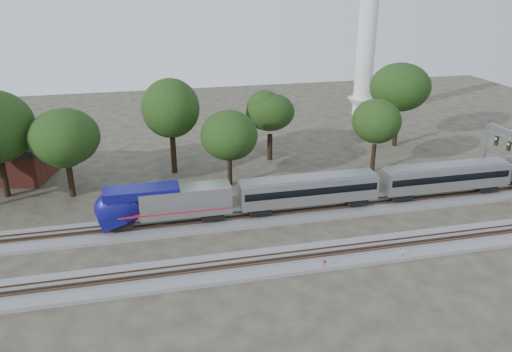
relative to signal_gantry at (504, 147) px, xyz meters
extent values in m
plane|color=#383328|center=(-32.19, -6.00, -6.23)|extent=(160.00, 160.00, 0.00)
cube|color=slate|center=(-32.19, 0.00, -6.03)|extent=(160.00, 5.00, 0.40)
cube|color=brown|center=(-32.19, -0.72, -5.58)|extent=(160.00, 0.08, 0.15)
cube|color=brown|center=(-32.19, 0.72, -5.58)|extent=(160.00, 0.08, 0.15)
cube|color=slate|center=(-32.19, -10.00, -6.03)|extent=(160.00, 5.00, 0.40)
cube|color=brown|center=(-32.19, -10.72, -5.58)|extent=(160.00, 0.08, 0.15)
cube|color=brown|center=(-32.19, -9.28, -5.58)|extent=(160.00, 0.08, 0.15)
cube|color=#B4B6BC|center=(-39.71, 0.00, -3.10)|extent=(9.99, 2.83, 3.11)
ellipsoid|color=navy|center=(-46.87, 0.00, -3.33)|extent=(5.09, 2.94, 4.33)
cube|color=navy|center=(-44.32, 0.00, -1.64)|extent=(8.01, 2.77, 0.94)
cube|color=black|center=(-46.40, 0.00, -2.39)|extent=(0.42, 2.17, 1.23)
cube|color=maroon|center=(-40.84, 0.00, -3.90)|extent=(12.25, 2.87, 0.17)
cube|color=black|center=(-46.73, 0.00, -5.08)|extent=(2.45, 2.07, 0.85)
cube|color=black|center=(-36.83, 0.00, -5.08)|extent=(2.45, 2.07, 0.85)
cube|color=#B4B6BC|center=(-25.43, 0.00, -3.24)|extent=(16.40, 2.83, 2.83)
cube|color=black|center=(-25.43, 0.00, -2.96)|extent=(15.83, 2.88, 0.85)
cube|color=gray|center=(-25.43, 0.00, -1.78)|extent=(16.02, 2.26, 0.33)
cube|color=black|center=(-31.37, 0.00, -5.08)|extent=(2.45, 2.07, 0.85)
cube|color=black|center=(-19.49, 0.00, -5.08)|extent=(2.45, 2.07, 0.85)
cube|color=#B4B6BC|center=(-7.67, 0.00, -3.24)|extent=(16.40, 2.83, 2.83)
cube|color=black|center=(-7.67, 0.00, -2.96)|extent=(15.83, 2.88, 0.85)
cube|color=gray|center=(-7.67, 0.00, -1.78)|extent=(16.02, 2.26, 0.33)
cube|color=black|center=(-13.61, 0.00, -5.08)|extent=(2.45, 2.07, 0.85)
cube|color=black|center=(-1.73, 0.00, -5.08)|extent=(2.45, 2.07, 0.85)
cylinder|color=#512D19|center=(-27.89, -12.22, -5.73)|extent=(0.07, 0.07, 1.00)
cylinder|color=#A7180B|center=(-27.89, -12.22, -5.29)|extent=(0.34, 0.16, 0.35)
cylinder|color=#512D19|center=(-19.72, -12.16, -5.74)|extent=(0.06, 0.06, 0.97)
cylinder|color=silver|center=(-19.72, -12.16, -5.31)|extent=(0.35, 0.04, 0.35)
cube|color=#512D19|center=(-26.34, -11.56, -6.08)|extent=(0.57, 0.45, 0.30)
cylinder|color=silver|center=(-0.74, 39.99, 6.12)|extent=(3.53, 3.53, 24.71)
cone|color=silver|center=(-0.74, 39.99, -4.47)|extent=(5.65, 5.65, 3.53)
cube|color=gray|center=(0.02, 3.32, -1.96)|extent=(0.33, 0.33, 8.55)
cube|color=gray|center=(0.02, 0.00, 2.03)|extent=(0.38, 7.03, 0.57)
cube|color=gray|center=(0.02, 0.00, 1.18)|extent=(0.24, 7.03, 0.24)
cube|color=black|center=(-0.27, -1.14, 0.51)|extent=(0.24, 0.47, 1.14)
cube|color=black|center=(-0.27, 1.14, 0.51)|extent=(0.24, 0.47, 1.14)
cube|color=brown|center=(-61.83, 19.76, -4.13)|extent=(12.02, 9.73, 4.21)
cube|color=black|center=(-61.83, 19.76, -1.55)|extent=(12.26, 9.98, 0.95)
cylinder|color=black|center=(-61.11, 13.27, -3.76)|extent=(0.70, 0.70, 4.94)
cylinder|color=black|center=(-53.02, 11.45, -4.12)|extent=(0.70, 0.70, 4.23)
ellipsoid|color=black|center=(-53.02, 11.45, 1.62)|extent=(7.97, 7.97, 6.78)
cylinder|color=black|center=(-39.73, 16.83, -3.70)|extent=(0.70, 0.70, 5.06)
ellipsoid|color=black|center=(-39.73, 16.83, 3.16)|extent=(9.54, 9.54, 8.10)
cylinder|color=black|center=(-32.83, 10.56, -4.36)|extent=(0.70, 0.70, 3.73)
ellipsoid|color=black|center=(-32.83, 10.56, 0.70)|extent=(7.04, 7.04, 5.99)
cylinder|color=black|center=(-25.15, 18.95, -4.24)|extent=(0.70, 0.70, 3.98)
ellipsoid|color=black|center=(-25.15, 18.95, 1.17)|extent=(7.51, 7.51, 6.39)
cylinder|color=black|center=(-12.11, 10.77, -4.22)|extent=(0.70, 0.70, 4.01)
ellipsoid|color=black|center=(-12.11, 10.77, 1.22)|extent=(7.57, 7.57, 6.43)
cylinder|color=black|center=(-3.38, 20.86, -3.62)|extent=(0.70, 0.70, 5.23)
ellipsoid|color=black|center=(-3.38, 20.86, 3.48)|extent=(9.86, 9.86, 8.38)
camera|label=1|loc=(-43.49, -50.36, 19.78)|focal=35.00mm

